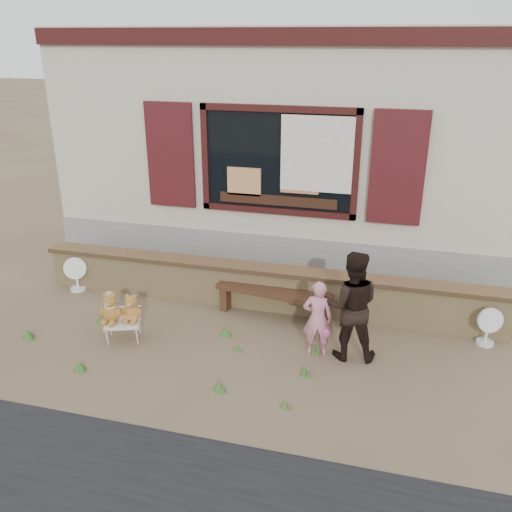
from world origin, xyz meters
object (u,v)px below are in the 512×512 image
(teddy_bear_right, at_px, (132,307))
(teddy_bear_left, at_px, (111,307))
(folding_chair, at_px, (123,322))
(bench, at_px, (273,297))
(adult, at_px, (351,306))
(child, at_px, (317,319))

(teddy_bear_right, bearing_deg, teddy_bear_left, 180.00)
(folding_chair, relative_size, teddy_bear_right, 1.47)
(teddy_bear_left, xyz_separation_m, teddy_bear_right, (0.26, 0.10, -0.02))
(bench, relative_size, folding_chair, 3.02)
(bench, height_order, teddy_bear_right, teddy_bear_right)
(folding_chair, distance_m, teddy_bear_left, 0.28)
(teddy_bear_right, bearing_deg, adult, -14.25)
(bench, bearing_deg, teddy_bear_right, -139.01)
(adult, bearing_deg, child, 1.33)
(folding_chair, bearing_deg, teddy_bear_right, -0.00)
(teddy_bear_right, bearing_deg, folding_chair, 180.00)
(bench, bearing_deg, child, -39.60)
(teddy_bear_right, xyz_separation_m, child, (2.47, 0.26, 0.04))
(folding_chair, distance_m, adult, 3.07)
(adult, bearing_deg, teddy_bear_right, -0.93)
(bench, relative_size, child, 1.67)
(teddy_bear_left, xyz_separation_m, adult, (3.14, 0.42, 0.23))
(bench, distance_m, child, 1.16)
(folding_chair, relative_size, teddy_bear_left, 1.34)
(child, height_order, adult, adult)
(teddy_bear_left, height_order, adult, adult)
(teddy_bear_left, bearing_deg, child, -13.15)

